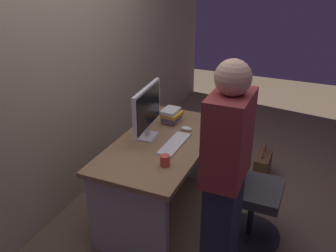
{
  "coord_description": "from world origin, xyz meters",
  "views": [
    {
      "loc": [
        -2.55,
        -1.16,
        2.18
      ],
      "look_at": [
        0.0,
        -0.05,
        0.88
      ],
      "focal_mm": 39.75,
      "sensor_mm": 36.0,
      "label": 1
    }
  ],
  "objects_px": {
    "desk": "(163,164)",
    "mouse": "(186,129)",
    "person_at_desk": "(225,179)",
    "cup_near_keyboard": "(165,161)",
    "book_stack": "(171,115)",
    "keyboard": "(174,144)",
    "office_chair": "(246,192)",
    "monitor": "(147,110)",
    "handbag": "(263,165)"
  },
  "relations": [
    {
      "from": "desk",
      "to": "mouse",
      "type": "height_order",
      "value": "mouse"
    },
    {
      "from": "desk",
      "to": "person_at_desk",
      "type": "relative_size",
      "value": 0.87
    },
    {
      "from": "person_at_desk",
      "to": "mouse",
      "type": "bearing_deg",
      "value": 35.62
    },
    {
      "from": "cup_near_keyboard",
      "to": "book_stack",
      "type": "relative_size",
      "value": 0.4
    },
    {
      "from": "desk",
      "to": "keyboard",
      "type": "xyz_separation_m",
      "value": [
        -0.03,
        -0.12,
        0.24
      ]
    },
    {
      "from": "keyboard",
      "to": "book_stack",
      "type": "relative_size",
      "value": 2.02
    },
    {
      "from": "keyboard",
      "to": "book_stack",
      "type": "bearing_deg",
      "value": 26.53
    },
    {
      "from": "office_chair",
      "to": "desk",
      "type": "bearing_deg",
      "value": 88.56
    },
    {
      "from": "person_at_desk",
      "to": "keyboard",
      "type": "relative_size",
      "value": 3.81
    },
    {
      "from": "keyboard",
      "to": "mouse",
      "type": "distance_m",
      "value": 0.31
    },
    {
      "from": "desk",
      "to": "person_at_desk",
      "type": "xyz_separation_m",
      "value": [
        -0.53,
        -0.69,
        0.34
      ]
    },
    {
      "from": "book_stack",
      "to": "monitor",
      "type": "bearing_deg",
      "value": 170.33
    },
    {
      "from": "desk",
      "to": "mouse",
      "type": "xyz_separation_m",
      "value": [
        0.28,
        -0.11,
        0.24
      ]
    },
    {
      "from": "office_chair",
      "to": "handbag",
      "type": "distance_m",
      "value": 1.01
    },
    {
      "from": "monitor",
      "to": "book_stack",
      "type": "height_order",
      "value": "monitor"
    },
    {
      "from": "person_at_desk",
      "to": "desk",
      "type": "bearing_deg",
      "value": 52.41
    },
    {
      "from": "monitor",
      "to": "keyboard",
      "type": "relative_size",
      "value": 1.26
    },
    {
      "from": "mouse",
      "to": "cup_near_keyboard",
      "type": "xyz_separation_m",
      "value": [
        -0.64,
        -0.07,
        0.03
      ]
    },
    {
      "from": "monitor",
      "to": "book_stack",
      "type": "relative_size",
      "value": 2.54
    },
    {
      "from": "book_stack",
      "to": "person_at_desk",
      "type": "bearing_deg",
      "value": -139.99
    },
    {
      "from": "handbag",
      "to": "cup_near_keyboard",
      "type": "bearing_deg",
      "value": 157.23
    },
    {
      "from": "office_chair",
      "to": "keyboard",
      "type": "bearing_deg",
      "value": 90.85
    },
    {
      "from": "office_chair",
      "to": "monitor",
      "type": "bearing_deg",
      "value": 87.84
    },
    {
      "from": "mouse",
      "to": "cup_near_keyboard",
      "type": "height_order",
      "value": "cup_near_keyboard"
    },
    {
      "from": "desk",
      "to": "mouse",
      "type": "bearing_deg",
      "value": -21.55
    },
    {
      "from": "desk",
      "to": "office_chair",
      "type": "relative_size",
      "value": 1.52
    },
    {
      "from": "person_at_desk",
      "to": "cup_near_keyboard",
      "type": "relative_size",
      "value": 19.07
    },
    {
      "from": "monitor",
      "to": "desk",
      "type": "bearing_deg",
      "value": -95.83
    },
    {
      "from": "book_stack",
      "to": "handbag",
      "type": "xyz_separation_m",
      "value": [
        0.56,
        -0.81,
        -0.66
      ]
    },
    {
      "from": "monitor",
      "to": "cup_near_keyboard",
      "type": "xyz_separation_m",
      "value": [
        -0.37,
        -0.33,
        -0.21
      ]
    },
    {
      "from": "mouse",
      "to": "book_stack",
      "type": "xyz_separation_m",
      "value": [
        0.11,
        0.19,
        0.05
      ]
    },
    {
      "from": "person_at_desk",
      "to": "keyboard",
      "type": "xyz_separation_m",
      "value": [
        0.5,
        0.57,
        -0.1
      ]
    },
    {
      "from": "office_chair",
      "to": "mouse",
      "type": "xyz_separation_m",
      "value": [
        0.3,
        0.64,
        0.32
      ]
    },
    {
      "from": "desk",
      "to": "monitor",
      "type": "relative_size",
      "value": 2.63
    },
    {
      "from": "office_chair",
      "to": "person_at_desk",
      "type": "height_order",
      "value": "person_at_desk"
    },
    {
      "from": "keyboard",
      "to": "cup_near_keyboard",
      "type": "bearing_deg",
      "value": -169.0
    },
    {
      "from": "office_chair",
      "to": "person_at_desk",
      "type": "xyz_separation_m",
      "value": [
        -0.51,
        0.06,
        0.41
      ]
    },
    {
      "from": "office_chair",
      "to": "monitor",
      "type": "distance_m",
      "value": 1.05
    },
    {
      "from": "office_chair",
      "to": "monitor",
      "type": "relative_size",
      "value": 1.74
    },
    {
      "from": "person_at_desk",
      "to": "keyboard",
      "type": "bearing_deg",
      "value": 48.54
    },
    {
      "from": "keyboard",
      "to": "mouse",
      "type": "relative_size",
      "value": 4.3
    },
    {
      "from": "desk",
      "to": "cup_near_keyboard",
      "type": "bearing_deg",
      "value": -153.18
    },
    {
      "from": "desk",
      "to": "handbag",
      "type": "relative_size",
      "value": 3.77
    },
    {
      "from": "handbag",
      "to": "book_stack",
      "type": "bearing_deg",
      "value": 124.59
    },
    {
      "from": "monitor",
      "to": "keyboard",
      "type": "distance_m",
      "value": 0.37
    },
    {
      "from": "office_chair",
      "to": "person_at_desk",
      "type": "distance_m",
      "value": 0.66
    },
    {
      "from": "mouse",
      "to": "cup_near_keyboard",
      "type": "relative_size",
      "value": 1.16
    },
    {
      "from": "office_chair",
      "to": "keyboard",
      "type": "distance_m",
      "value": 0.7
    },
    {
      "from": "monitor",
      "to": "handbag",
      "type": "distance_m",
      "value": 1.54
    },
    {
      "from": "monitor",
      "to": "cup_near_keyboard",
      "type": "height_order",
      "value": "monitor"
    }
  ]
}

